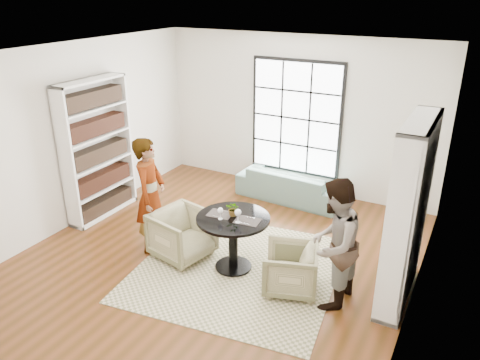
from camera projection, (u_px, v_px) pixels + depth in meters
The scene contains 16 objects.
ground at pixel (218, 256), 7.09m from camera, with size 6.00×6.00×0.00m, color brown.
room_shell at pixel (235, 168), 7.05m from camera, with size 6.00×6.01×6.00m.
rug at pixel (237, 269), 6.77m from camera, with size 2.77×2.77×0.01m, color beige.
pedestal_table at pixel (233, 232), 6.58m from camera, with size 1.04×1.04×0.82m.
sofa at pixel (291, 184), 8.90m from camera, with size 2.03×0.79×0.59m, color gray.
armchair_left at pixel (182, 235), 6.97m from camera, with size 0.78×0.81×0.73m, color tan.
armchair_right at pixel (290, 269), 6.20m from camera, with size 0.69×0.71×0.64m, color tan.
person_left at pixel (150, 195), 7.00m from camera, with size 0.65×0.43×1.79m, color gray.
person_right at pixel (333, 244), 5.76m from camera, with size 0.83×0.65×1.71m, color gray.
placemat_left at pixel (220, 214), 6.57m from camera, with size 0.34×0.26×0.01m, color #2A2725.
placemat_right at pixel (248, 221), 6.39m from camera, with size 0.34×0.26×0.01m, color #2A2725.
cutlery_left at pixel (220, 214), 6.57m from camera, with size 0.14×0.22×0.01m, color silver, non-canonical shape.
cutlery_right at pixel (248, 220), 6.38m from camera, with size 0.14×0.22×0.01m, color silver, non-canonical shape.
wine_glass_left at pixel (220, 211), 6.39m from camera, with size 0.08×0.08×0.17m.
wine_glass_right at pixel (238, 213), 6.29m from camera, with size 0.09×0.09×0.20m.
flower_centerpiece at pixel (233, 209), 6.49m from camera, with size 0.19×0.17×0.21m, color gray.
Camera 1 is at (3.16, -5.21, 3.81)m, focal length 35.00 mm.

